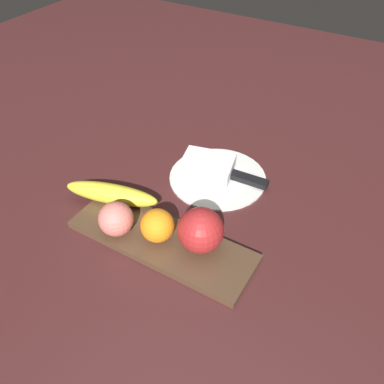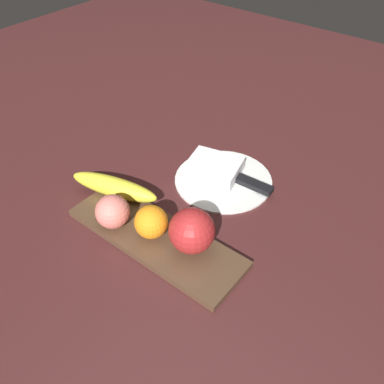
% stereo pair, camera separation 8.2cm
% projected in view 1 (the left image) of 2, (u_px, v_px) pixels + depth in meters
% --- Properties ---
extents(ground_plane, '(2.40, 2.40, 0.00)m').
position_uv_depth(ground_plane, '(159.00, 227.00, 0.81)').
color(ground_plane, '#441E1E').
extents(fruit_tray, '(0.36, 0.12, 0.01)m').
position_uv_depth(fruit_tray, '(161.00, 241.00, 0.77)').
color(fruit_tray, '#4E3625').
rests_on(fruit_tray, ground_plane).
extents(apple, '(0.08, 0.08, 0.08)m').
position_uv_depth(apple, '(201.00, 230.00, 0.72)').
color(apple, '#AA2324').
rests_on(apple, fruit_tray).
extents(banana, '(0.20, 0.09, 0.04)m').
position_uv_depth(banana, '(111.00, 194.00, 0.83)').
color(banana, yellow).
rests_on(banana, fruit_tray).
extents(orange_near_apple, '(0.06, 0.06, 0.06)m').
position_uv_depth(orange_near_apple, '(157.00, 226.00, 0.75)').
color(orange_near_apple, orange).
rests_on(orange_near_apple, fruit_tray).
extents(peach, '(0.07, 0.07, 0.07)m').
position_uv_depth(peach, '(116.00, 219.00, 0.76)').
color(peach, '#E5766A').
rests_on(peach, fruit_tray).
extents(dinner_plate, '(0.22, 0.22, 0.01)m').
position_uv_depth(dinner_plate, '(218.00, 177.00, 0.92)').
color(dinner_plate, white).
rests_on(dinner_plate, ground_plane).
extents(folded_napkin, '(0.13, 0.12, 0.03)m').
position_uv_depth(folded_napkin, '(207.00, 166.00, 0.91)').
color(folded_napkin, white).
rests_on(folded_napkin, dinner_plate).
extents(knife, '(0.18, 0.03, 0.01)m').
position_uv_depth(knife, '(241.00, 178.00, 0.90)').
color(knife, silver).
rests_on(knife, dinner_plate).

